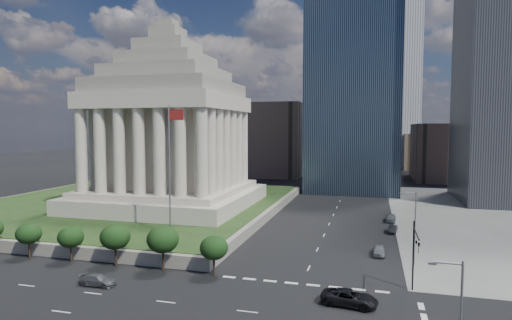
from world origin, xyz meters
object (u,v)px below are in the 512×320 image
(parked_sedan_mid, at_px, (393,229))
(suv_grey, at_px, (98,280))
(war_memorial, at_px, (169,114))
(flagpole, at_px, (170,163))
(pickup_truck, at_px, (349,298))
(parked_sedan_far, at_px, (391,218))
(street_lamp_north, at_px, (414,224))
(traffic_signal_ne, at_px, (415,249))
(parked_sedan_near, at_px, (379,250))

(parked_sedan_mid, bearing_deg, suv_grey, -125.64)
(war_memorial, height_order, parked_sedan_mid, war_memorial)
(flagpole, xyz_separation_m, pickup_truck, (27.64, -14.72, -12.31))
(pickup_truck, relative_size, suv_grey, 1.30)
(war_memorial, height_order, parked_sedan_far, war_memorial)
(street_lamp_north, relative_size, parked_sedan_mid, 2.60)
(pickup_truck, bearing_deg, traffic_signal_ne, -49.18)
(flagpole, height_order, parked_sedan_near, flagpole)
(flagpole, bearing_deg, parked_sedan_near, 8.23)
(traffic_signal_ne, xyz_separation_m, parked_sedan_far, (-1.00, 38.51, -4.48))
(traffic_signal_ne, relative_size, parked_sedan_mid, 2.08)
(war_memorial, bearing_deg, parked_sedan_near, -24.44)
(street_lamp_north, distance_m, suv_grey, 40.67)
(war_memorial, relative_size, street_lamp_north, 3.90)
(traffic_signal_ne, distance_m, parked_sedan_far, 38.78)
(parked_sedan_near, bearing_deg, suv_grey, -145.12)
(parked_sedan_mid, bearing_deg, pickup_truck, -91.26)
(parked_sedan_far, bearing_deg, traffic_signal_ne, -83.87)
(street_lamp_north, bearing_deg, pickup_truck, -115.57)
(traffic_signal_ne, relative_size, parked_sedan_far, 1.76)
(flagpole, height_order, traffic_signal_ne, flagpole)
(street_lamp_north, distance_m, parked_sedan_far, 27.70)
(parked_sedan_near, height_order, parked_sedan_far, parked_sedan_far)
(parked_sedan_near, relative_size, parked_sedan_mid, 1.09)
(pickup_truck, bearing_deg, parked_sedan_mid, -2.17)
(pickup_truck, bearing_deg, parked_sedan_near, -2.02)
(war_memorial, distance_m, suv_grey, 47.04)
(war_memorial, relative_size, suv_grey, 8.76)
(traffic_signal_ne, xyz_separation_m, parked_sedan_mid, (-1.00, 29.24, -4.62))
(flagpole, xyz_separation_m, street_lamp_north, (35.16, 1.00, -7.45))
(flagpole, bearing_deg, parked_sedan_mid, 29.61)
(pickup_truck, relative_size, parked_sedan_near, 1.38)
(suv_grey, relative_size, parked_sedan_far, 0.98)
(pickup_truck, bearing_deg, street_lamp_north, -18.14)
(flagpole, relative_size, suv_grey, 4.49)
(pickup_truck, distance_m, parked_sedan_far, 43.30)
(pickup_truck, distance_m, parked_sedan_mid, 34.13)
(suv_grey, bearing_deg, parked_sedan_far, -36.99)
(flagpole, height_order, pickup_truck, flagpole)
(pickup_truck, height_order, parked_sedan_far, pickup_truck)
(suv_grey, bearing_deg, traffic_signal_ne, -79.25)
(war_memorial, distance_m, parked_sedan_mid, 50.27)
(parked_sedan_mid, bearing_deg, parked_sedan_far, 98.34)
(flagpole, bearing_deg, parked_sedan_far, 40.24)
(traffic_signal_ne, xyz_separation_m, suv_grey, (-35.42, -6.43, -4.60))
(suv_grey, bearing_deg, pickup_truck, -85.52)
(flagpole, xyz_separation_m, suv_grey, (-1.09, -16.73, -12.47))
(parked_sedan_far, bearing_deg, street_lamp_north, -81.51)
(war_memorial, relative_size, traffic_signal_ne, 4.88)
(street_lamp_north, bearing_deg, traffic_signal_ne, -94.19)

